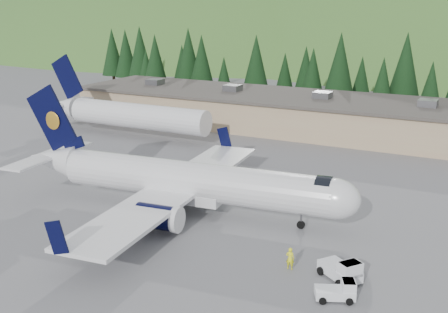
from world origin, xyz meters
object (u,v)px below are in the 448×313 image
second_airliner (123,114)px  ramp_worker (290,258)px  terminal_building (290,112)px  baggage_tug_a (339,291)px  baggage_tug_b (343,271)px  airliner (184,181)px

second_airliner → ramp_worker: bearing=-37.8°
terminal_building → ramp_worker: terminal_building is taller
second_airliner → terminal_building: size_ratio=0.39×
baggage_tug_a → terminal_building: size_ratio=0.04×
baggage_tug_b → baggage_tug_a: bearing=-43.4°
baggage_tug_a → terminal_building: 51.95m
baggage_tug_a → baggage_tug_b: 2.73m
baggage_tug_b → ramp_worker: size_ratio=2.08×
baggage_tug_b → ramp_worker: baggage_tug_b is taller
airliner → baggage_tug_a: bearing=-33.4°
airliner → terminal_building: 38.31m
terminal_building → ramp_worker: 47.81m
airliner → terminal_building: bearing=90.3°
baggage_tug_a → ramp_worker: size_ratio=1.69×
second_airliner → baggage_tug_a: (41.40, -31.25, -2.70)m
baggage_tug_a → terminal_building: terminal_building is taller
baggage_tug_b → terminal_building: (-20.98, 44.57, 1.85)m
baggage_tug_b → terminal_building: 49.30m
airliner → ramp_worker: 14.73m
terminal_building → second_airliner: bearing=-141.2°
second_airliner → airliner: bearing=-42.7°
ramp_worker → second_airliner: bearing=-41.9°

